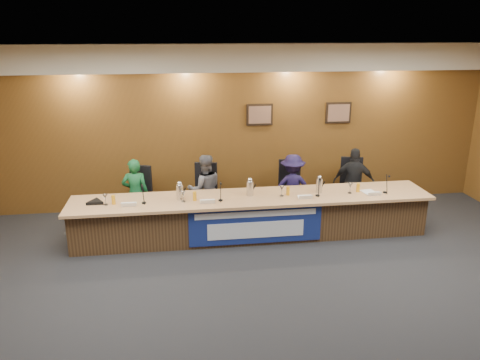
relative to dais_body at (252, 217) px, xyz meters
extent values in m
plane|color=black|center=(0.00, -2.40, -0.35)|extent=(10.00, 10.00, 0.00)
cube|color=silver|center=(0.00, -2.40, 2.85)|extent=(10.00, 8.00, 0.04)
cube|color=brown|center=(0.00, 1.60, 1.25)|extent=(10.00, 0.04, 3.20)
cube|color=beige|center=(0.00, 1.35, 2.60)|extent=(10.00, 0.50, 0.50)
cube|color=#47301A|center=(0.00, 0.00, 0.00)|extent=(6.00, 0.80, 0.70)
cube|color=tan|center=(0.00, -0.05, 0.38)|extent=(6.10, 0.95, 0.05)
cube|color=navy|center=(0.00, -0.41, 0.03)|extent=(2.20, 0.02, 0.65)
cube|color=silver|center=(0.00, -0.43, 0.23)|extent=(2.00, 0.01, 0.10)
cube|color=silver|center=(0.00, -0.43, -0.05)|extent=(1.60, 0.01, 0.28)
cube|color=black|center=(0.40, 1.57, 1.50)|extent=(0.52, 0.04, 0.42)
cube|color=black|center=(2.00, 1.57, 1.50)|extent=(0.52, 0.04, 0.42)
imported|color=#14552A|center=(-2.00, 0.70, 0.29)|extent=(0.47, 0.32, 1.28)
imported|color=#545459|center=(-0.76, 0.70, 0.30)|extent=(0.69, 0.56, 1.31)
imported|color=#161033|center=(0.88, 0.70, 0.28)|extent=(0.85, 0.55, 1.25)
imported|color=black|center=(2.08, 0.70, 0.31)|extent=(0.84, 0.56, 1.33)
cube|color=black|center=(-2.00, 0.80, 0.13)|extent=(0.63, 0.63, 0.08)
cube|color=black|center=(-0.76, 0.80, 0.13)|extent=(0.57, 0.57, 0.08)
cube|color=black|center=(0.88, 0.80, 0.13)|extent=(0.52, 0.52, 0.08)
cube|color=black|center=(2.08, 0.80, 0.13)|extent=(0.59, 0.59, 0.08)
cube|color=white|center=(-2.03, -0.26, 0.45)|extent=(0.24, 0.08, 0.10)
cylinder|color=black|center=(-1.80, -0.13, 0.41)|extent=(0.07, 0.07, 0.02)
cylinder|color=orange|center=(-2.28, -0.10, 0.47)|extent=(0.06, 0.06, 0.15)
cylinder|color=silver|center=(-2.40, -0.12, 0.49)|extent=(0.08, 0.08, 0.18)
cube|color=white|center=(-0.77, -0.30, 0.45)|extent=(0.24, 0.08, 0.10)
cylinder|color=black|center=(-0.56, -0.18, 0.41)|extent=(0.07, 0.07, 0.02)
cylinder|color=orange|center=(-0.98, -0.11, 0.47)|extent=(0.06, 0.06, 0.15)
cylinder|color=silver|center=(-1.16, -0.14, 0.49)|extent=(0.08, 0.08, 0.18)
cube|color=white|center=(0.86, -0.31, 0.45)|extent=(0.24, 0.08, 0.10)
cylinder|color=black|center=(1.10, -0.18, 0.41)|extent=(0.07, 0.07, 0.02)
cylinder|color=orange|center=(0.61, -0.06, 0.47)|extent=(0.06, 0.06, 0.15)
cylinder|color=silver|center=(0.49, -0.10, 0.49)|extent=(0.08, 0.08, 0.18)
cube|color=white|center=(2.06, -0.31, 0.45)|extent=(0.24, 0.08, 0.10)
cylinder|color=black|center=(2.30, -0.18, 0.41)|extent=(0.07, 0.07, 0.02)
cylinder|color=orange|center=(1.85, -0.07, 0.47)|extent=(0.06, 0.06, 0.15)
cylinder|color=silver|center=(1.69, -0.12, 0.49)|extent=(0.08, 0.08, 0.18)
cylinder|color=silver|center=(-1.21, -0.03, 0.53)|extent=(0.12, 0.12, 0.26)
cylinder|color=silver|center=(-0.03, 0.01, 0.52)|extent=(0.12, 0.12, 0.25)
cylinder|color=silver|center=(1.17, -0.01, 0.53)|extent=(0.11, 0.11, 0.25)
cylinder|color=black|center=(-2.58, -0.03, 0.43)|extent=(0.32, 0.32, 0.05)
cube|color=white|center=(2.04, -0.13, 0.40)|extent=(0.26, 0.33, 0.01)
camera|label=1|loc=(-1.23, -7.38, 3.10)|focal=35.00mm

